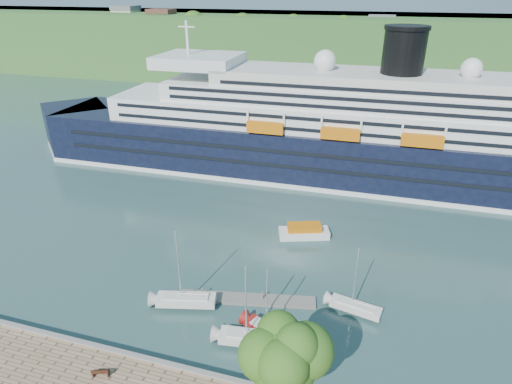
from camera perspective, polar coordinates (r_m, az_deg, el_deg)
The scene contains 12 objects.
ground at distance 44.91m, azimuth -7.49°, elevation -23.42°, with size 400.00×400.00×0.00m, color #284846.
far_hillside at distance 173.14m, azimuth 12.55°, elevation 18.08°, with size 400.00×50.00×24.00m, color #2F5D25.
quay_coping at distance 43.93m, azimuth -7.69°, elevation -22.63°, with size 220.00×0.50×0.30m, color slate.
cruise_ship at distance 81.90m, azimuth 8.80°, elevation 11.56°, with size 124.76×18.17×28.02m, color black, non-canonical shape.
park_bench at distance 45.45m, azimuth -19.99°, elevation -21.57°, with size 1.65×0.68×1.06m, color #442013, non-canonical shape.
promenade_tree at distance 35.79m, azimuth 3.55°, elevation -23.02°, with size 7.19×7.19×11.91m, color #2C5917, non-canonical shape.
floating_pontoon at distance 52.47m, azimuth -1.16°, elevation -14.10°, with size 16.19×1.98×0.36m, color gray, non-canonical shape.
sailboat_white_near at distance 49.36m, azimuth -9.61°, elevation -10.55°, with size 7.54×2.09×9.74m, color silver, non-canonical shape.
sailboat_red at distance 45.09m, azimuth 1.90°, elevation -15.22°, with size 6.60×1.83×8.53m, color maroon, non-canonical shape.
sailboat_white_far at distance 49.62m, azimuth 13.52°, elevation -11.84°, with size 6.38×1.77×8.24m, color silver, non-canonical shape.
tender_launch at distance 64.05m, azimuth 6.42°, elevation -5.15°, with size 7.47×2.56×2.06m, color #CF690C, non-canonical shape.
sailboat_extra at distance 44.16m, azimuth -0.67°, elevation -15.41°, with size 7.36×2.04×9.50m, color silver, non-canonical shape.
Camera 1 is at (13.36, -26.23, 33.92)m, focal length 30.00 mm.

